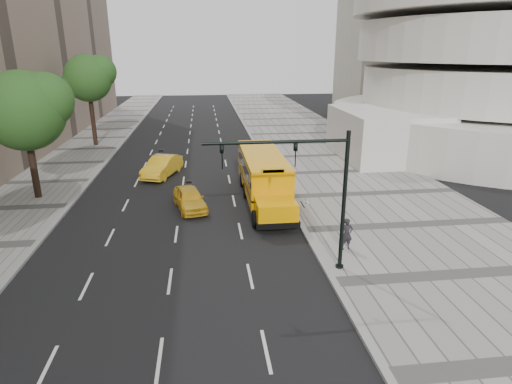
{
  "coord_description": "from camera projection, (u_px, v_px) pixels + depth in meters",
  "views": [
    {
      "loc": [
        0.74,
        -26.7,
        9.55
      ],
      "look_at": [
        3.5,
        -4.0,
        1.9
      ],
      "focal_mm": 30.0,
      "sensor_mm": 36.0,
      "label": 1
    }
  ],
  "objects": [
    {
      "name": "curb_far",
      "position": [
        69.0,
        206.0,
        27.14
      ],
      "size": [
        0.3,
        140.0,
        0.15
      ],
      "primitive_type": "cube",
      "color": "gray",
      "rests_on": "ground"
    },
    {
      "name": "pedestrian",
      "position": [
        347.0,
        234.0,
        20.93
      ],
      "size": [
        0.6,
        0.41,
        1.6
      ],
      "primitive_type": "imported",
      "rotation": [
        0.0,
        0.0,
        0.05
      ],
      "color": "black",
      "rests_on": "sidewalk_museum"
    },
    {
      "name": "tree_b",
      "position": [
        25.0,
        110.0,
        26.87
      ],
      "size": [
        5.68,
        5.05,
        8.41
      ],
      "color": "black",
      "rests_on": "ground"
    },
    {
      "name": "sidewalk_far",
      "position": [
        19.0,
        208.0,
        26.8
      ],
      "size": [
        6.0,
        140.0,
        0.15
      ],
      "primitive_type": "cube",
      "color": "gray",
      "rests_on": "ground"
    },
    {
      "name": "tree_c",
      "position": [
        89.0,
        78.0,
        42.2
      ],
      "size": [
        5.17,
        4.59,
        9.14
      ],
      "color": "black",
      "rests_on": "ground"
    },
    {
      "name": "taxi_far",
      "position": [
        162.0,
        166.0,
        33.66
      ],
      "size": [
        3.15,
        5.11,
        1.59
      ],
      "primitive_type": "imported",
      "rotation": [
        0.0,
        0.0,
        -0.33
      ],
      "color": "gold",
      "rests_on": "ground"
    },
    {
      "name": "school_bus",
      "position": [
        263.0,
        173.0,
        28.32
      ],
      "size": [
        2.96,
        11.56,
        3.19
      ],
      "color": "#F49E00",
      "rests_on": "ground"
    },
    {
      "name": "ground",
      "position": [
        196.0,
        202.0,
        28.08
      ],
      "size": [
        140.0,
        140.0,
        0.0
      ],
      "primitive_type": "plane",
      "color": "black",
      "rests_on": "ground"
    },
    {
      "name": "taxi_near",
      "position": [
        190.0,
        199.0,
        26.73
      ],
      "size": [
        2.49,
        4.28,
        1.37
      ],
      "primitive_type": "imported",
      "rotation": [
        0.0,
        0.0,
        0.23
      ],
      "color": "gold",
      "rests_on": "ground"
    },
    {
      "name": "traffic_signal",
      "position": [
        313.0,
        186.0,
        18.01
      ],
      "size": [
        6.18,
        0.36,
        6.4
      ],
      "color": "black",
      "rests_on": "ground"
    },
    {
      "name": "sidewalk_museum",
      "position": [
        371.0,
        194.0,
        29.44
      ],
      "size": [
        12.0,
        140.0,
        0.15
      ],
      "primitive_type": "cube",
      "color": "gray",
      "rests_on": "ground"
    },
    {
      "name": "curb_museum",
      "position": [
        286.0,
        198.0,
        28.75
      ],
      "size": [
        0.3,
        140.0,
        0.15
      ],
      "primitive_type": "cube",
      "color": "gray",
      "rests_on": "ground"
    },
    {
      "name": "guggenheim",
      "position": [
        476.0,
        9.0,
        44.57
      ],
      "size": [
        33.2,
        42.2,
        35.0
      ],
      "color": "silver",
      "rests_on": "ground"
    }
  ]
}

